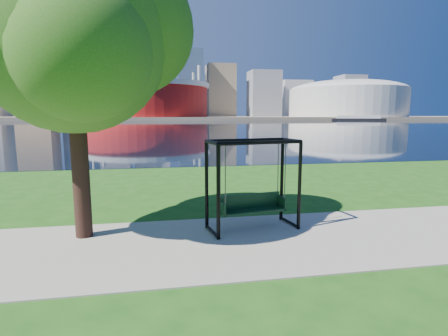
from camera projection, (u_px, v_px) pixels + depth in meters
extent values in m
plane|color=#1E5114|center=(233.00, 236.00, 8.82)|extent=(900.00, 900.00, 0.00)
cube|color=#9E937F|center=(238.00, 242.00, 8.33)|extent=(120.00, 4.00, 0.03)
cube|color=black|center=(166.00, 125.00, 108.06)|extent=(900.00, 180.00, 0.02)
cube|color=#937F60|center=(162.00, 118.00, 306.42)|extent=(900.00, 228.00, 2.00)
cylinder|color=maroon|center=(147.00, 100.00, 233.78)|extent=(80.00, 80.00, 22.00)
cylinder|color=silver|center=(147.00, 86.00, 232.36)|extent=(83.00, 83.00, 3.00)
cylinder|color=silver|center=(194.00, 95.00, 257.31)|extent=(2.00, 2.00, 32.00)
cylinder|color=silver|center=(100.00, 94.00, 245.74)|extent=(2.00, 2.00, 32.00)
cylinder|color=silver|center=(90.00, 90.00, 208.76)|extent=(2.00, 2.00, 32.00)
cylinder|color=silver|center=(199.00, 91.00, 220.33)|extent=(2.00, 2.00, 32.00)
cylinder|color=beige|center=(347.00, 103.00, 259.42)|extent=(84.00, 84.00, 20.00)
ellipsoid|color=beige|center=(347.00, 91.00, 258.08)|extent=(84.00, 84.00, 15.12)
cube|color=#998466|center=(33.00, 61.00, 276.28)|extent=(26.00, 26.00, 88.00)
cube|color=slate|center=(80.00, 62.00, 305.35)|extent=(30.00, 24.00, 95.00)
cube|color=gray|center=(113.00, 73.00, 292.88)|extent=(24.00, 24.00, 72.00)
cube|color=silver|center=(150.00, 73.00, 326.75)|extent=(32.00, 28.00, 80.00)
cube|color=slate|center=(190.00, 84.00, 310.22)|extent=(22.00, 22.00, 58.00)
cube|color=#998466|center=(220.00, 91.00, 330.84)|extent=(26.00, 26.00, 48.00)
cube|color=gray|center=(264.00, 94.00, 328.59)|extent=(28.00, 24.00, 42.00)
cube|color=silver|center=(294.00, 99.00, 360.39)|extent=(30.00, 26.00, 36.00)
cube|color=gray|center=(349.00, 96.00, 349.43)|extent=(24.00, 24.00, 40.00)
cube|color=#998466|center=(376.00, 101.00, 371.65)|extent=(26.00, 26.00, 32.00)
cylinder|color=black|center=(218.00, 193.00, 8.32)|extent=(0.11, 0.11, 2.35)
cylinder|color=black|center=(300.00, 186.00, 9.09)|extent=(0.11, 0.11, 2.35)
cylinder|color=black|center=(207.00, 186.00, 9.17)|extent=(0.11, 0.11, 2.35)
cylinder|color=black|center=(282.00, 180.00, 9.95)|extent=(0.11, 0.11, 2.35)
cylinder|color=black|center=(261.00, 143.00, 8.53)|extent=(2.23, 0.49, 0.09)
cylinder|color=black|center=(246.00, 140.00, 9.38)|extent=(2.23, 0.49, 0.09)
cylinder|color=black|center=(212.00, 143.00, 8.57)|extent=(0.25, 0.92, 0.09)
cylinder|color=black|center=(212.00, 231.00, 8.91)|extent=(0.23, 0.92, 0.07)
cylinder|color=black|center=(292.00, 140.00, 9.34)|extent=(0.25, 0.92, 0.09)
cylinder|color=black|center=(289.00, 222.00, 9.68)|extent=(0.23, 0.92, 0.07)
cube|color=black|center=(253.00, 211.00, 9.23)|extent=(1.84, 0.77, 0.06)
cube|color=black|center=(250.00, 201.00, 9.38)|extent=(1.77, 0.37, 0.39)
cube|color=black|center=(222.00, 209.00, 8.91)|extent=(0.13, 0.46, 0.35)
cube|color=black|center=(281.00, 203.00, 9.51)|extent=(0.13, 0.46, 0.35)
cylinder|color=#3A393F|center=(225.00, 175.00, 8.61)|extent=(0.03, 0.03, 1.48)
cylinder|color=#3A393F|center=(285.00, 171.00, 9.19)|extent=(0.03, 0.03, 1.48)
cylinder|color=#3A393F|center=(220.00, 172.00, 8.96)|extent=(0.03, 0.03, 1.48)
cylinder|color=#3A393F|center=(278.00, 169.00, 9.54)|extent=(0.03, 0.03, 1.48)
cylinder|color=black|center=(80.00, 157.00, 8.41)|extent=(0.40, 0.40, 4.05)
sphere|color=#31581A|center=(72.00, 37.00, 8.00)|extent=(4.41, 4.41, 4.41)
sphere|color=#31581A|center=(128.00, 29.00, 8.69)|extent=(3.31, 3.31, 3.31)
sphere|color=#31581A|center=(12.00, 23.00, 7.42)|extent=(3.49, 3.49, 3.49)
sphere|color=#31581A|center=(81.00, 51.00, 7.15)|extent=(2.94, 2.94, 2.94)
sphere|color=#31581A|center=(58.00, 16.00, 8.87)|extent=(3.13, 3.13, 3.13)
cube|color=black|center=(358.00, 119.00, 208.18)|extent=(30.74, 19.11, 1.20)
cube|color=beige|center=(358.00, 117.00, 207.95)|extent=(24.63, 15.38, 1.80)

